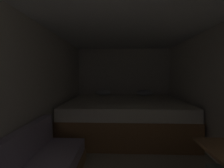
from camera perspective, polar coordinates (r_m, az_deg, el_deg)
ground_plane at (r=2.61m, az=6.12°, el=-27.47°), size 6.84×6.84×0.00m
wall_back at (r=4.69m, az=4.19°, el=-0.15°), size 2.77×0.05×2.10m
wall_left at (r=2.55m, az=-25.82°, el=-3.51°), size 0.05×4.84×2.10m
ceiling_slab at (r=2.37m, az=6.48°, el=22.58°), size 2.77×4.84×0.05m
bed at (r=3.74m, az=4.71°, el=-11.43°), size 2.55×2.01×0.91m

